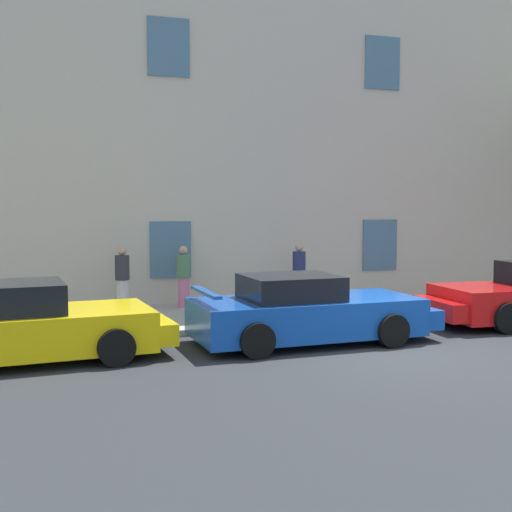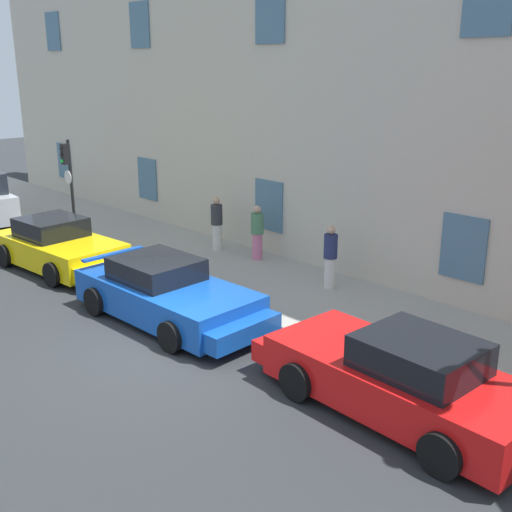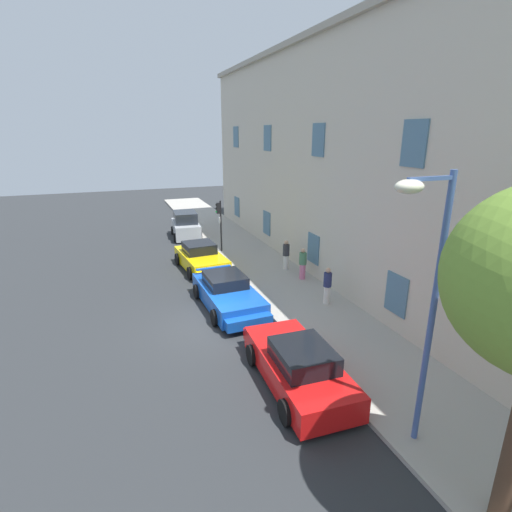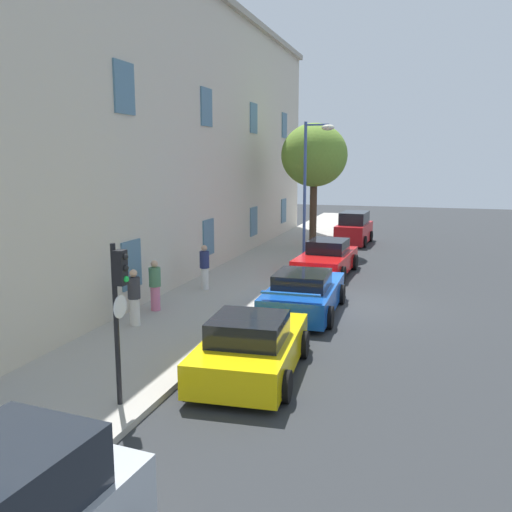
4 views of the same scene
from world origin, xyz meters
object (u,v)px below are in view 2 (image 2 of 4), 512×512
at_px(sportscar_red_lead, 62,248).
at_px(traffic_light, 68,171).
at_px(sportscar_yellow_flank, 171,296).
at_px(pedestrian_admiring, 217,223).
at_px(sportscar_white_middle, 392,375).
at_px(pedestrian_strolling, 257,232).
at_px(pedestrian_bystander, 330,256).

xyz_separation_m(sportscar_red_lead, traffic_light, (-2.68, 1.78, 1.68)).
relative_size(sportscar_yellow_flank, pedestrian_admiring, 3.08).
height_order(sportscar_white_middle, pedestrian_strolling, pedestrian_strolling).
height_order(pedestrian_strolling, pedestrian_bystander, pedestrian_bystander).
bearing_deg(traffic_light, sportscar_white_middle, -6.19).
height_order(sportscar_white_middle, traffic_light, traffic_light).
relative_size(traffic_light, pedestrian_strolling, 1.98).
bearing_deg(sportscar_yellow_flank, sportscar_white_middle, 3.75).
xyz_separation_m(pedestrian_admiring, pedestrian_strolling, (1.59, 0.18, -0.02)).
relative_size(pedestrian_admiring, pedestrian_strolling, 1.02).
bearing_deg(pedestrian_bystander, sportscar_red_lead, -148.86).
distance_m(sportscar_white_middle, pedestrian_admiring, 9.78).
height_order(sportscar_red_lead, sportscar_yellow_flank, sportscar_red_lead).
distance_m(pedestrian_admiring, pedestrian_strolling, 1.60).
relative_size(sportscar_white_middle, pedestrian_admiring, 3.12).
xyz_separation_m(sportscar_red_lead, pedestrian_strolling, (3.49, 4.34, 0.34)).
xyz_separation_m(traffic_light, pedestrian_strolling, (6.17, 2.56, -1.35)).
distance_m(sportscar_yellow_flank, pedestrian_bystander, 4.23).
distance_m(sportscar_red_lead, sportscar_yellow_flank, 5.25).
bearing_deg(pedestrian_strolling, sportscar_white_middle, -28.63).
bearing_deg(pedestrian_bystander, sportscar_yellow_flank, -107.84).
xyz_separation_m(sportscar_yellow_flank, pedestrian_admiring, (-3.34, 4.22, 0.36)).
xyz_separation_m(pedestrian_strolling, pedestrian_bystander, (3.05, -0.39, 0.03)).
xyz_separation_m(sportscar_white_middle, traffic_light, (-13.56, 1.47, 1.67)).
bearing_deg(traffic_light, pedestrian_bystander, 13.26).
bearing_deg(traffic_light, sportscar_yellow_flank, -13.08).
height_order(sportscar_yellow_flank, pedestrian_strolling, pedestrian_strolling).
xyz_separation_m(sportscar_red_lead, sportscar_white_middle, (10.89, 0.31, 0.01)).
bearing_deg(sportscar_red_lead, sportscar_white_middle, 1.62).
bearing_deg(pedestrian_strolling, traffic_light, -157.43).
xyz_separation_m(sportscar_yellow_flank, sportscar_white_middle, (5.64, 0.37, 0.02)).
distance_m(sportscar_red_lead, sportscar_white_middle, 10.89).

